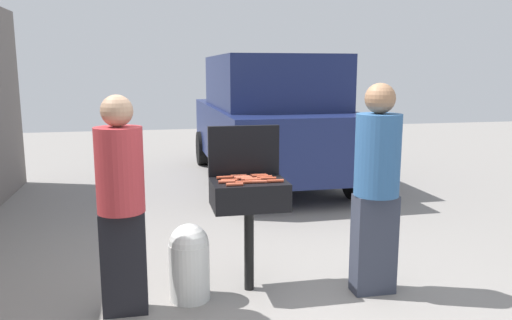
{
  "coord_description": "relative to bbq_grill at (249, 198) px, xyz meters",
  "views": [
    {
      "loc": [
        -0.81,
        -3.59,
        1.8
      ],
      "look_at": [
        0.11,
        0.78,
        1.0
      ],
      "focal_mm": 35.32,
      "sensor_mm": 36.0,
      "label": 1
    }
  ],
  "objects": [
    {
      "name": "hot_dog_15",
      "position": [
        -0.14,
        -0.16,
        0.16
      ],
      "size": [
        0.13,
        0.03,
        0.03
      ],
      "primitive_type": "cylinder",
      "rotation": [
        0.0,
        1.57,
        -0.03
      ],
      "color": "#B74C33",
      "rests_on": "bbq_grill"
    },
    {
      "name": "hot_dog_12",
      "position": [
        -0.03,
        0.05,
        0.16
      ],
      "size": [
        0.13,
        0.03,
        0.03
      ],
      "primitive_type": "cylinder",
      "rotation": [
        0.0,
        1.57,
        0.01
      ],
      "color": "#C6593D",
      "rests_on": "bbq_grill"
    },
    {
      "name": "hot_dog_8",
      "position": [
        0.16,
        -0.01,
        0.16
      ],
      "size": [
        0.13,
        0.04,
        0.03
      ],
      "primitive_type": "cylinder",
      "rotation": [
        0.0,
        1.57,
        -0.12
      ],
      "color": "#AD4228",
      "rests_on": "bbq_grill"
    },
    {
      "name": "hot_dog_5",
      "position": [
        -0.06,
        0.13,
        0.16
      ],
      "size": [
        0.13,
        0.03,
        0.03
      ],
      "primitive_type": "cylinder",
      "rotation": [
        0.0,
        1.57,
        -0.01
      ],
      "color": "#C6593D",
      "rests_on": "bbq_grill"
    },
    {
      "name": "bbq_grill",
      "position": [
        0.0,
        0.0,
        0.0
      ],
      "size": [
        0.6,
        0.44,
        0.93
      ],
      "color": "black",
      "rests_on": "ground"
    },
    {
      "name": "hot_dog_6",
      "position": [
        -0.18,
        0.1,
        0.16
      ],
      "size": [
        0.13,
        0.03,
        0.03
      ],
      "primitive_type": "cylinder",
      "rotation": [
        0.0,
        1.57,
        0.03
      ],
      "color": "#AD4228",
      "rests_on": "bbq_grill"
    },
    {
      "name": "hot_dog_7",
      "position": [
        -0.16,
        -0.02,
        0.16
      ],
      "size": [
        0.13,
        0.03,
        0.03
      ],
      "primitive_type": "cylinder",
      "rotation": [
        0.0,
        1.57,
        -0.05
      ],
      "color": "#AD4228",
      "rests_on": "bbq_grill"
    },
    {
      "name": "ground_plane",
      "position": [
        0.06,
        -0.28,
        -0.78
      ],
      "size": [
        24.0,
        24.0,
        0.0
      ],
      "primitive_type": "plane",
      "color": "gray"
    },
    {
      "name": "hot_dog_10",
      "position": [
        0.06,
        -0.11,
        0.16
      ],
      "size": [
        0.13,
        0.04,
        0.03
      ],
      "primitive_type": "cylinder",
      "rotation": [
        0.0,
        1.57,
        -0.1
      ],
      "color": "#B74C33",
      "rests_on": "bbq_grill"
    },
    {
      "name": "grill_lid_open",
      "position": [
        -0.0,
        0.22,
        0.35
      ],
      "size": [
        0.6,
        0.05,
        0.42
      ],
      "primitive_type": "cube",
      "color": "black",
      "rests_on": "bbq_grill"
    },
    {
      "name": "hot_dog_0",
      "position": [
        0.03,
        -0.04,
        0.16
      ],
      "size": [
        0.13,
        0.03,
        0.03
      ],
      "primitive_type": "cylinder",
      "rotation": [
        0.0,
        1.57,
        -0.04
      ],
      "color": "#AD4228",
      "rests_on": "bbq_grill"
    },
    {
      "name": "hot_dog_1",
      "position": [
        0.11,
        0.13,
        0.16
      ],
      "size": [
        0.13,
        0.03,
        0.03
      ],
      "primitive_type": "cylinder",
      "rotation": [
        0.0,
        1.57,
        -0.04
      ],
      "color": "#B74C33",
      "rests_on": "bbq_grill"
    },
    {
      "name": "hot_dog_4",
      "position": [
        -0.06,
        -0.1,
        0.16
      ],
      "size": [
        0.13,
        0.03,
        0.03
      ],
      "primitive_type": "cylinder",
      "rotation": [
        0.0,
        1.57,
        0.01
      ],
      "color": "#AD4228",
      "rests_on": "bbq_grill"
    },
    {
      "name": "hot_dog_14",
      "position": [
        0.0,
        -0.0,
        0.16
      ],
      "size": [
        0.13,
        0.04,
        0.03
      ],
      "primitive_type": "cylinder",
      "rotation": [
        0.0,
        1.57,
        -0.09
      ],
      "color": "#C6593D",
      "rests_on": "bbq_grill"
    },
    {
      "name": "hot_dog_3",
      "position": [
        0.14,
        0.05,
        0.16
      ],
      "size": [
        0.13,
        0.04,
        0.03
      ],
      "primitive_type": "cylinder",
      "rotation": [
        0.0,
        1.57,
        0.11
      ],
      "color": "#AD4228",
      "rests_on": "bbq_grill"
    },
    {
      "name": "person_left",
      "position": [
        -0.99,
        -0.21,
        0.1
      ],
      "size": [
        0.34,
        0.34,
        1.63
      ],
      "rotation": [
        0.0,
        0.0,
        0.21
      ],
      "color": "black",
      "rests_on": "ground"
    },
    {
      "name": "hot_dog_2",
      "position": [
        -0.04,
        0.08,
        0.16
      ],
      "size": [
        0.13,
        0.03,
        0.03
      ],
      "primitive_type": "cylinder",
      "rotation": [
        0.0,
        1.57,
        0.03
      ],
      "color": "#C6593D",
      "rests_on": "bbq_grill"
    },
    {
      "name": "hot_dog_9",
      "position": [
        -0.19,
        -0.06,
        0.16
      ],
      "size": [
        0.13,
        0.04,
        0.03
      ],
      "primitive_type": "cylinder",
      "rotation": [
        0.0,
        1.57,
        -0.11
      ],
      "color": "#B74C33",
      "rests_on": "bbq_grill"
    },
    {
      "name": "parked_minivan",
      "position": [
        1.13,
        4.11,
        0.24
      ],
      "size": [
        2.07,
        4.42,
        2.02
      ],
      "rotation": [
        0.0,
        0.0,
        3.15
      ],
      "color": "navy",
      "rests_on": "ground"
    },
    {
      "name": "hot_dog_11",
      "position": [
        0.11,
        0.1,
        0.16
      ],
      "size": [
        0.13,
        0.04,
        0.03
      ],
      "primitive_type": "cylinder",
      "rotation": [
        0.0,
        1.57,
        -0.08
      ],
      "color": "#AD4228",
      "rests_on": "bbq_grill"
    },
    {
      "name": "hot_dog_13",
      "position": [
        0.19,
        -0.11,
        0.16
      ],
      "size": [
        0.13,
        0.03,
        0.03
      ],
      "primitive_type": "cylinder",
      "rotation": [
        0.0,
        1.57,
        -0.04
      ],
      "color": "#AD4228",
      "rests_on": "bbq_grill"
    },
    {
      "name": "propane_tank",
      "position": [
        -0.5,
        -0.08,
        -0.46
      ],
      "size": [
        0.32,
        0.32,
        0.62
      ],
      "color": "silver",
      "rests_on": "ground"
    },
    {
      "name": "person_right",
      "position": [
        0.98,
        -0.25,
        0.14
      ],
      "size": [
        0.36,
        0.36,
        1.7
      ],
      "rotation": [
        0.0,
        0.0,
        3.08
      ],
      "color": "#333847",
      "rests_on": "ground"
    }
  ]
}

